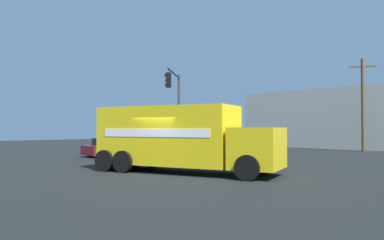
{
  "coord_description": "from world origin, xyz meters",
  "views": [
    {
      "loc": [
        13.05,
        -10.72,
        2.03
      ],
      "look_at": [
        0.97,
        0.78,
        2.39
      ],
      "focal_mm": 34.41,
      "sensor_mm": 36.0,
      "label": 1
    }
  ],
  "objects_px": {
    "delivery_truck": "(180,138)",
    "sedan_maroon": "(114,148)",
    "utility_pole": "(363,103)",
    "traffic_light_primary": "(176,100)"
  },
  "relations": [
    {
      "from": "traffic_light_primary",
      "to": "utility_pole",
      "type": "height_order",
      "value": "utility_pole"
    },
    {
      "from": "traffic_light_primary",
      "to": "sedan_maroon",
      "type": "xyz_separation_m",
      "value": [
        -3.25,
        -3.08,
        -3.39
      ]
    },
    {
      "from": "delivery_truck",
      "to": "utility_pole",
      "type": "height_order",
      "value": "utility_pole"
    },
    {
      "from": "delivery_truck",
      "to": "traffic_light_primary",
      "type": "height_order",
      "value": "traffic_light_primary"
    },
    {
      "from": "sedan_maroon",
      "to": "utility_pole",
      "type": "bearing_deg",
      "value": 60.17
    },
    {
      "from": "delivery_truck",
      "to": "sedan_maroon",
      "type": "height_order",
      "value": "delivery_truck"
    },
    {
      "from": "delivery_truck",
      "to": "sedan_maroon",
      "type": "bearing_deg",
      "value": 164.31
    },
    {
      "from": "sedan_maroon",
      "to": "utility_pole",
      "type": "xyz_separation_m",
      "value": [
        10.41,
        18.15,
        3.51
      ]
    },
    {
      "from": "utility_pole",
      "to": "delivery_truck",
      "type": "bearing_deg",
      "value": -89.8
    },
    {
      "from": "traffic_light_primary",
      "to": "utility_pole",
      "type": "distance_m",
      "value": 16.68
    }
  ]
}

